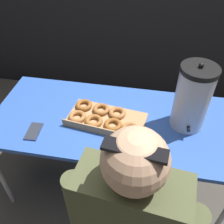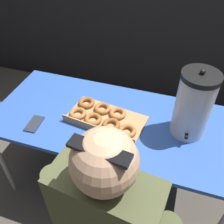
{
  "view_description": "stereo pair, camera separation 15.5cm",
  "coord_description": "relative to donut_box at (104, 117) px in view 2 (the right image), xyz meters",
  "views": [
    {
      "loc": [
        0.19,
        -1.14,
        1.83
      ],
      "look_at": [
        -0.01,
        0.0,
        0.79
      ],
      "focal_mm": 40.0,
      "sensor_mm": 36.0,
      "label": 1
    },
    {
      "loc": [
        0.34,
        -1.1,
        1.83
      ],
      "look_at": [
        -0.01,
        0.0,
        0.79
      ],
      "focal_mm": 40.0,
      "sensor_mm": 36.0,
      "label": 2
    }
  ],
  "objects": [
    {
      "name": "ground_plane",
      "position": [
        0.06,
        0.02,
        -0.75
      ],
      "size": [
        12.0,
        12.0,
        0.0
      ],
      "primitive_type": "plane",
      "color": "#4C473F"
    },
    {
      "name": "folding_table",
      "position": [
        0.06,
        0.02,
        -0.07
      ],
      "size": [
        1.58,
        0.7,
        0.73
      ],
      "color": "#2D56B2",
      "rests_on": "ground"
    },
    {
      "name": "donut_box",
      "position": [
        0.0,
        0.0,
        0.0
      ],
      "size": [
        0.52,
        0.32,
        0.05
      ],
      "rotation": [
        0.0,
        0.0,
        -0.13
      ],
      "color": "tan",
      "rests_on": "folding_table"
    },
    {
      "name": "coffee_urn",
      "position": [
        0.51,
        0.07,
        0.18
      ],
      "size": [
        0.21,
        0.23,
        0.44
      ],
      "color": "silver",
      "rests_on": "folding_table"
    },
    {
      "name": "cell_phone",
      "position": [
        -0.4,
        -0.17,
        -0.02
      ],
      "size": [
        0.08,
        0.15,
        0.01
      ],
      "rotation": [
        0.0,
        0.0,
        0.05
      ],
      "color": "#2D334C",
      "rests_on": "folding_table"
    }
  ]
}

